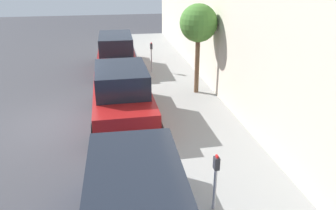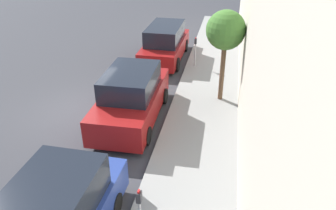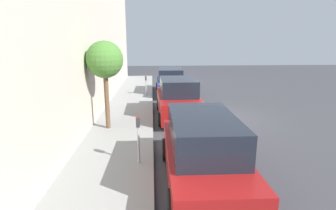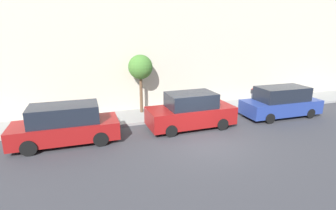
% 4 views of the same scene
% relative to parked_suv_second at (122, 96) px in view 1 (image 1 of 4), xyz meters
% --- Properties ---
extents(ground_plane, '(60.00, 60.00, 0.00)m').
position_rel_parked_suv_second_xyz_m(ground_plane, '(-2.21, 0.15, -0.93)').
color(ground_plane, '#38383D').
extents(sidewalk, '(2.68, 32.00, 0.15)m').
position_rel_parked_suv_second_xyz_m(sidewalk, '(2.63, 0.15, -0.86)').
color(sidewalk, gray).
rests_on(sidewalk, ground_plane).
extents(parked_suv_second, '(2.08, 4.83, 1.98)m').
position_rel_parked_suv_second_xyz_m(parked_suv_second, '(0.00, 0.00, 0.00)').
color(parked_suv_second, maroon).
rests_on(parked_suv_second, ground_plane).
extents(parked_minivan_third, '(2.02, 4.92, 1.90)m').
position_rel_parked_suv_second_xyz_m(parked_minivan_third, '(-0.02, 6.50, -0.01)').
color(parked_minivan_third, maroon).
rests_on(parked_minivan_third, ground_plane).
extents(parking_meter_near, '(0.11, 0.15, 1.35)m').
position_rel_parked_suv_second_xyz_m(parking_meter_near, '(1.74, -5.24, 0.05)').
color(parking_meter_near, '#ADADB2').
rests_on(parking_meter_near, sidewalk).
extents(parking_meter_far, '(0.11, 0.15, 1.49)m').
position_rel_parked_suv_second_xyz_m(parking_meter_far, '(1.74, 5.50, 0.13)').
color(parking_meter_far, '#ADADB2').
rests_on(parking_meter_far, sidewalk).
extents(street_tree, '(1.51, 1.51, 3.68)m').
position_rel_parked_suv_second_xyz_m(street_tree, '(3.22, 2.03, 2.10)').
color(street_tree, brown).
rests_on(street_tree, sidewalk).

